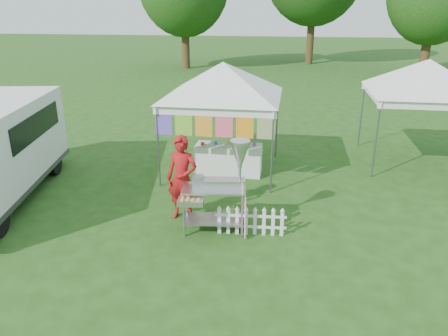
# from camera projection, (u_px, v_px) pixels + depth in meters

# --- Properties ---
(ground) EXTENTS (120.00, 120.00, 0.00)m
(ground) POSITION_uv_depth(u_px,v_px,m) (197.00, 228.00, 9.15)
(ground) COLOR #204814
(ground) RESTS_ON ground
(canopy_main) EXTENTS (4.24, 4.24, 3.45)m
(canopy_main) POSITION_uv_depth(u_px,v_px,m) (223.00, 62.00, 11.34)
(canopy_main) COLOR #59595E
(canopy_main) RESTS_ON ground
(canopy_right) EXTENTS (4.24, 4.24, 3.45)m
(canopy_right) POSITION_uv_depth(u_px,v_px,m) (430.00, 59.00, 11.93)
(canopy_right) COLOR #59595E
(canopy_right) RESTS_ON ground
(donut_cart) EXTENTS (1.39, 1.10, 1.93)m
(donut_cart) POSITION_uv_depth(u_px,v_px,m) (224.00, 180.00, 8.63)
(donut_cart) COLOR gray
(donut_cart) RESTS_ON ground
(vendor) EXTENTS (0.74, 0.54, 1.86)m
(vendor) POSITION_uv_depth(u_px,v_px,m) (182.00, 178.00, 9.26)
(vendor) COLOR maroon
(vendor) RESTS_ON ground
(picket_fence) EXTENTS (1.44, 0.12, 0.56)m
(picket_fence) POSITION_uv_depth(u_px,v_px,m) (250.00, 222.00, 8.78)
(picket_fence) COLOR white
(picket_fence) RESTS_ON ground
(display_table) EXTENTS (1.80, 0.70, 0.81)m
(display_table) POSITION_uv_depth(u_px,v_px,m) (228.00, 159.00, 12.00)
(display_table) COLOR white
(display_table) RESTS_ON ground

